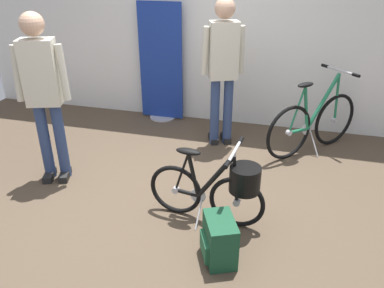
{
  "coord_description": "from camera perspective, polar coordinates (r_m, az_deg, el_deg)",
  "views": [
    {
      "loc": [
        0.97,
        -2.84,
        2.17
      ],
      "look_at": [
        0.14,
        0.28,
        0.55
      ],
      "focal_mm": 36.27,
      "sensor_mm": 36.0,
      "label": 1
    }
  ],
  "objects": [
    {
      "name": "floor_banner_stand",
      "position": [
        5.38,
        -4.58,
        10.87
      ],
      "size": [
        0.6,
        0.36,
        1.59
      ],
      "color": "#B7B7BC",
      "rests_on": "ground_plane"
    },
    {
      "name": "back_wall",
      "position": [
        5.2,
        4.16,
        18.0
      ],
      "size": [
        7.01,
        0.1,
        2.78
      ],
      "primitive_type": "cube",
      "color": "white",
      "rests_on": "ground_plane"
    },
    {
      "name": "folding_bike_foreground",
      "position": [
        3.32,
        4.13,
        -6.31
      ],
      "size": [
        1.05,
        0.53,
        0.75
      ],
      "color": "black",
      "rests_on": "ground_plane"
    },
    {
      "name": "visitor_near_wall",
      "position": [
        4.53,
        4.57,
        11.55
      ],
      "size": [
        0.49,
        0.36,
        1.72
      ],
      "color": "navy",
      "rests_on": "ground_plane"
    },
    {
      "name": "display_bike_left",
      "position": [
        4.73,
        17.36,
        3.0
      ],
      "size": [
        1.0,
        1.01,
        0.97
      ],
      "color": "black",
      "rests_on": "ground_plane"
    },
    {
      "name": "backpack_on_floor",
      "position": [
        3.06,
        4.03,
        -13.86
      ],
      "size": [
        0.34,
        0.39,
        0.36
      ],
      "color": "#19472D",
      "rests_on": "ground_plane"
    },
    {
      "name": "ground_plane",
      "position": [
        3.7,
        -3.3,
        -9.25
      ],
      "size": [
        7.01,
        7.01,
        0.0
      ],
      "primitive_type": "plane",
      "color": "brown"
    },
    {
      "name": "visitor_browsing",
      "position": [
        4.02,
        -21.01,
        7.53
      ],
      "size": [
        0.51,
        0.35,
        1.69
      ],
      "color": "navy",
      "rests_on": "ground_plane"
    }
  ]
}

